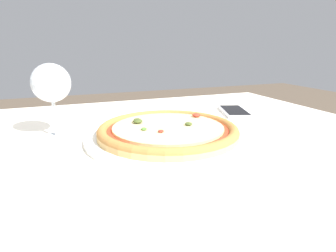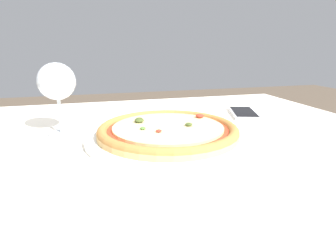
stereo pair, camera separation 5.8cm
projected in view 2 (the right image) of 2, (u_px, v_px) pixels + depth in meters
dining_table at (151, 180)px, 0.63m from camera, size 1.20×0.96×0.71m
pizza_plate at (168, 132)px, 0.62m from camera, size 0.36×0.36×0.04m
wine_glass_far_left at (57, 83)px, 0.63m from camera, size 0.08×0.08×0.16m
cell_phone at (244, 113)px, 0.84m from camera, size 0.11×0.16×0.01m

